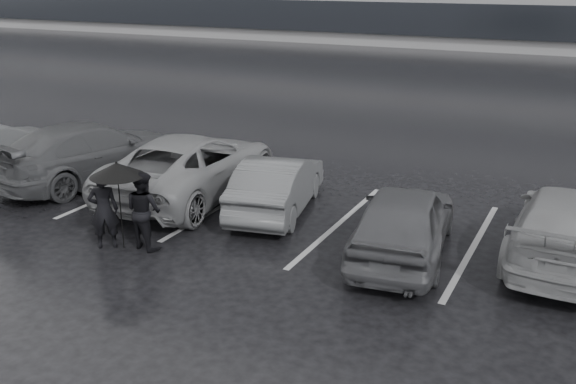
% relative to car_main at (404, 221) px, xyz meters
% --- Properties ---
extents(ground, '(160.00, 160.00, 0.00)m').
position_rel_car_main_xyz_m(ground, '(-2.26, -1.56, -0.69)').
color(ground, black).
rests_on(ground, ground).
extents(car_main, '(2.18, 4.24, 1.38)m').
position_rel_car_main_xyz_m(car_main, '(0.00, 0.00, 0.00)').
color(car_main, black).
rests_on(car_main, ground).
extents(car_west_a, '(2.10, 3.99, 1.25)m').
position_rel_car_main_xyz_m(car_west_a, '(-3.19, 1.04, -0.06)').
color(car_west_a, '#303032').
rests_on(car_west_a, ground).
extents(car_west_b, '(2.86, 5.50, 1.48)m').
position_rel_car_main_xyz_m(car_west_b, '(-5.51, 1.10, 0.05)').
color(car_west_b, '#555558').
rests_on(car_west_b, ground).
extents(car_west_c, '(3.08, 5.46, 1.49)m').
position_rel_car_main_xyz_m(car_west_c, '(-8.45, 0.93, 0.06)').
color(car_west_c, black).
rests_on(car_west_c, ground).
extents(car_east, '(1.98, 4.69, 1.35)m').
position_rel_car_main_xyz_m(car_east, '(2.75, 1.17, -0.01)').
color(car_east, '#555558').
rests_on(car_east, ground).
extents(pedestrian_left, '(0.66, 0.63, 1.53)m').
position_rel_car_main_xyz_m(pedestrian_left, '(-5.22, -2.20, 0.07)').
color(pedestrian_left, black).
rests_on(pedestrian_left, ground).
extents(pedestrian_right, '(0.84, 0.72, 1.53)m').
position_rel_car_main_xyz_m(pedestrian_right, '(-4.54, -1.87, 0.07)').
color(pedestrian_right, black).
rests_on(pedestrian_right, ground).
extents(umbrella, '(1.03, 1.03, 1.74)m').
position_rel_car_main_xyz_m(umbrella, '(-4.90, -2.10, 0.89)').
color(umbrella, black).
rests_on(umbrella, ground).
extents(stall_stripes, '(19.72, 5.00, 0.00)m').
position_rel_car_main_xyz_m(stall_stripes, '(-3.06, 0.94, -0.69)').
color(stall_stripes, gray).
rests_on(stall_stripes, ground).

